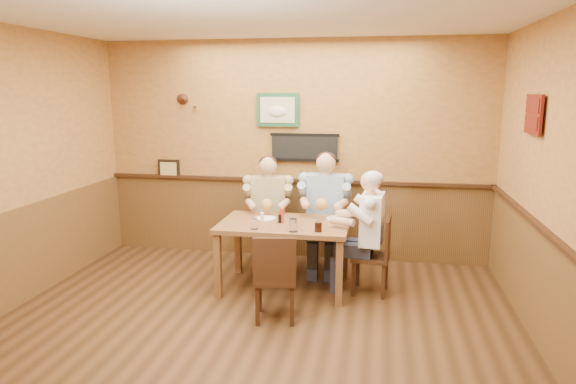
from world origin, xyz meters
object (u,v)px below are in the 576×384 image
object	(u,v)px
dining_table	(284,231)
chair_right_end	(371,255)
diner_tan_shirt	(268,217)
chair_near_side	(275,276)
hot_sauce_bottle	(282,214)
salt_shaker	(262,217)
diner_blue_polo	(325,218)
cola_tumbler	(318,227)
water_glass_mid	(293,225)
pepper_shaker	(280,219)
chair_back_right	(325,233)
chair_back_left	(269,231)
diner_white_elder	(371,239)
water_glass_left	(254,224)

from	to	relation	value
dining_table	chair_right_end	size ratio (longest dim) A/B	1.67
diner_tan_shirt	chair_near_side	bearing A→B (deg)	-85.57
hot_sauce_bottle	salt_shaker	xyz separation A→B (m)	(-0.22, 0.01, -0.04)
diner_blue_polo	hot_sauce_bottle	bearing A→B (deg)	-120.05
cola_tumbler	water_glass_mid	bearing A→B (deg)	-170.55
cola_tumbler	pepper_shaker	size ratio (longest dim) A/B	1.07
dining_table	salt_shaker	xyz separation A→B (m)	(-0.25, 0.00, 0.14)
diner_blue_polo	salt_shaker	bearing A→B (deg)	-132.38
chair_back_right	salt_shaker	world-z (taller)	chair_back_right
salt_shaker	cola_tumbler	bearing A→B (deg)	-24.76
dining_table	cola_tumbler	bearing A→B (deg)	-36.33
chair_back_right	cola_tumbler	xyz separation A→B (m)	(0.03, -0.98, 0.34)
water_glass_mid	pepper_shaker	bearing A→B (deg)	122.83
chair_back_left	hot_sauce_bottle	distance (m)	0.90
diner_tan_shirt	salt_shaker	distance (m)	0.76
hot_sauce_bottle	cola_tumbler	bearing A→B (deg)	-33.85
water_glass_mid	hot_sauce_bottle	bearing A→B (deg)	118.68
diner_tan_shirt	diner_white_elder	xyz separation A→B (m)	(1.28, -0.70, -0.02)
diner_tan_shirt	water_glass_mid	xyz separation A→B (m)	(0.50, -1.08, 0.20)
diner_white_elder	cola_tumbler	bearing A→B (deg)	-52.11
diner_tan_shirt	cola_tumbler	size ratio (longest dim) A/B	12.57
pepper_shaker	dining_table	bearing A→B (deg)	34.03
chair_back_right	hot_sauce_bottle	world-z (taller)	hot_sauce_bottle
diner_blue_polo	cola_tumbler	distance (m)	1.00
chair_right_end	cola_tumbler	size ratio (longest dim) A/B	8.53
water_glass_left	chair_right_end	bearing A→B (deg)	16.60
dining_table	chair_back_left	world-z (taller)	chair_back_left
chair_right_end	salt_shaker	distance (m)	1.25
chair_back_right	chair_right_end	distance (m)	0.86
chair_near_side	chair_back_right	bearing A→B (deg)	-111.71
dining_table	salt_shaker	size ratio (longest dim) A/B	14.35
chair_back_left	chair_near_side	distance (m)	1.57
diner_tan_shirt	diner_white_elder	size ratio (longest dim) A/B	1.03
salt_shaker	chair_back_right	bearing A→B (deg)	47.63
diner_blue_polo	hot_sauce_bottle	size ratio (longest dim) A/B	7.19
dining_table	chair_near_side	size ratio (longest dim) A/B	1.63
chair_back_left	water_glass_left	size ratio (longest dim) A/B	8.02
diner_blue_polo	water_glass_mid	size ratio (longest dim) A/B	9.77
water_glass_left	salt_shaker	bearing A→B (deg)	88.39
diner_tan_shirt	salt_shaker	size ratio (longest dim) A/B	12.69
diner_tan_shirt	cola_tumbler	distance (m)	1.29
chair_near_side	cola_tumbler	size ratio (longest dim) A/B	8.71
chair_near_side	diner_tan_shirt	distance (m)	1.59
chair_back_right	diner_blue_polo	size ratio (longest dim) A/B	0.70
diner_tan_shirt	cola_tumbler	world-z (taller)	diner_tan_shirt
diner_tan_shirt	diner_blue_polo	size ratio (longest dim) A/B	0.95
chair_back_left	chair_near_side	size ratio (longest dim) A/B	1.01
dining_table	chair_back_left	distance (m)	0.84
cola_tumbler	pepper_shaker	world-z (taller)	cola_tumbler
diner_white_elder	hot_sauce_bottle	world-z (taller)	diner_white_elder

